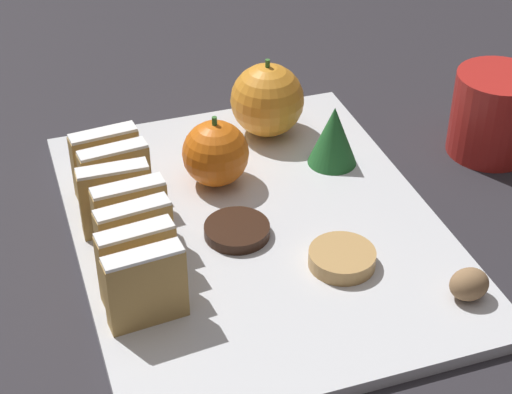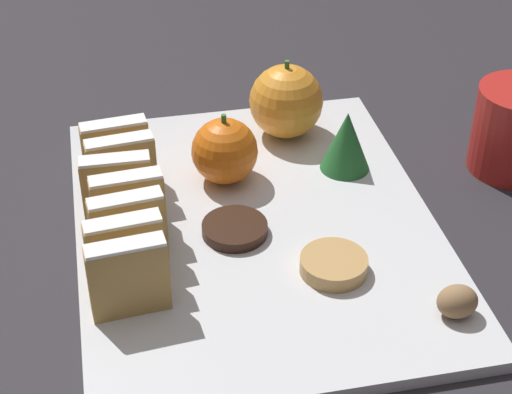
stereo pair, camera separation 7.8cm
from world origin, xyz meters
The scene contains 15 objects.
ground_plane centered at (0.00, 0.00, 0.00)m, with size 6.00×6.00×0.00m, color #28262B.
serving_platter centered at (0.00, 0.00, 0.01)m, with size 0.33×0.43×0.01m.
stollen_slice_front centered at (-0.12, -0.09, 0.05)m, with size 0.07×0.02×0.07m.
stollen_slice_second centered at (-0.12, -0.06, 0.05)m, with size 0.07×0.02×0.07m.
stollen_slice_third centered at (-0.12, -0.03, 0.05)m, with size 0.07×0.03×0.07m.
stollen_slice_fourth centered at (-0.12, 0.00, 0.05)m, with size 0.07×0.02×0.07m.
stollen_slice_fifth centered at (-0.12, 0.03, 0.05)m, with size 0.07×0.02×0.07m.
stollen_slice_sixth centered at (-0.12, 0.06, 0.05)m, with size 0.07×0.02×0.07m.
stollen_slice_back centered at (-0.12, 0.09, 0.05)m, with size 0.07×0.02×0.07m.
orange_near centered at (-0.02, 0.08, 0.05)m, with size 0.07×0.07×0.07m.
orange_far centered at (0.06, 0.15, 0.05)m, with size 0.08×0.08×0.09m.
walnut centered at (0.14, -0.15, 0.03)m, with size 0.03×0.03×0.03m.
chocolate_cookie centered at (-0.02, -0.01, 0.02)m, with size 0.06×0.06×0.01m.
gingerbread_cookie centered at (0.05, -0.08, 0.02)m, with size 0.06×0.06×0.01m.
evergreen_sprig centered at (0.11, 0.07, 0.04)m, with size 0.05×0.05×0.06m.
Camera 2 is at (-0.13, -0.62, 0.50)m, focal length 60.00 mm.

